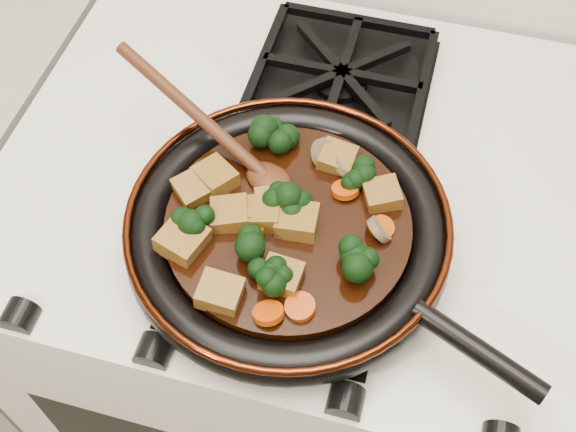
# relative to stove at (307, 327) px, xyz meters

# --- Properties ---
(stove) EXTENTS (0.76, 0.60, 0.90)m
(stove) POSITION_rel_stove_xyz_m (0.00, 0.00, 0.00)
(stove) COLOR silver
(stove) RESTS_ON ground
(burner_grate_front) EXTENTS (0.23, 0.23, 0.03)m
(burner_grate_front) POSITION_rel_stove_xyz_m (0.00, -0.14, 0.46)
(burner_grate_front) COLOR black
(burner_grate_front) RESTS_ON stove
(burner_grate_back) EXTENTS (0.23, 0.23, 0.03)m
(burner_grate_back) POSITION_rel_stove_xyz_m (0.00, 0.14, 0.46)
(burner_grate_back) COLOR black
(burner_grate_back) RESTS_ON stove
(skillet) EXTENTS (0.45, 0.35, 0.05)m
(skillet) POSITION_rel_stove_xyz_m (0.00, -0.13, 0.49)
(skillet) COLOR black
(skillet) RESTS_ON burner_grate_front
(braising_sauce) EXTENTS (0.26, 0.26, 0.02)m
(braising_sauce) POSITION_rel_stove_xyz_m (-0.00, -0.13, 0.50)
(braising_sauce) COLOR black
(braising_sauce) RESTS_ON skillet
(tofu_cube_0) EXTENTS (0.05, 0.05, 0.02)m
(tofu_cube_0) POSITION_rel_stove_xyz_m (-0.02, -0.11, 0.52)
(tofu_cube_0) COLOR brown
(tofu_cube_0) RESTS_ON braising_sauce
(tofu_cube_1) EXTENTS (0.04, 0.04, 0.03)m
(tofu_cube_1) POSITION_rel_stove_xyz_m (0.03, -0.03, 0.52)
(tofu_cube_1) COLOR brown
(tofu_cube_1) RESTS_ON braising_sauce
(tofu_cube_2) EXTENTS (0.04, 0.04, 0.03)m
(tofu_cube_2) POSITION_rel_stove_xyz_m (-0.03, -0.13, 0.52)
(tofu_cube_2) COLOR brown
(tofu_cube_2) RESTS_ON braising_sauce
(tofu_cube_3) EXTENTS (0.06, 0.06, 0.03)m
(tofu_cube_3) POSITION_rel_stove_xyz_m (-0.09, -0.10, 0.52)
(tofu_cube_3) COLOR brown
(tofu_cube_3) RESTS_ON braising_sauce
(tofu_cube_4) EXTENTS (0.05, 0.04, 0.03)m
(tofu_cube_4) POSITION_rel_stove_xyz_m (0.01, -0.13, 0.52)
(tofu_cube_4) COLOR brown
(tofu_cube_4) RESTS_ON braising_sauce
(tofu_cube_5) EXTENTS (0.05, 0.05, 0.03)m
(tofu_cube_5) POSITION_rel_stove_xyz_m (-0.06, -0.14, 0.52)
(tofu_cube_5) COLOR brown
(tofu_cube_5) RESTS_ON braising_sauce
(tofu_cube_6) EXTENTS (0.04, 0.04, 0.03)m
(tofu_cube_6) POSITION_rel_stove_xyz_m (-0.04, -0.23, 0.52)
(tofu_cube_6) COLOR brown
(tofu_cube_6) RESTS_ON braising_sauce
(tofu_cube_7) EXTENTS (0.05, 0.05, 0.03)m
(tofu_cube_7) POSITION_rel_stove_xyz_m (-0.11, -0.12, 0.52)
(tofu_cube_7) COLOR brown
(tofu_cube_7) RESTS_ON braising_sauce
(tofu_cube_8) EXTENTS (0.05, 0.05, 0.02)m
(tofu_cube_8) POSITION_rel_stove_xyz_m (0.09, -0.07, 0.52)
(tofu_cube_8) COLOR brown
(tofu_cube_8) RESTS_ON braising_sauce
(tofu_cube_9) EXTENTS (0.05, 0.05, 0.03)m
(tofu_cube_9) POSITION_rel_stove_xyz_m (-0.03, -0.13, 0.52)
(tofu_cube_9) COLOR brown
(tofu_cube_9) RESTS_ON braising_sauce
(tofu_cube_10) EXTENTS (0.04, 0.04, 0.02)m
(tofu_cube_10) POSITION_rel_stove_xyz_m (0.01, -0.19, 0.52)
(tofu_cube_10) COLOR brown
(tofu_cube_10) RESTS_ON braising_sauce
(tofu_cube_11) EXTENTS (0.06, 0.05, 0.03)m
(tofu_cube_11) POSITION_rel_stove_xyz_m (-0.10, -0.18, 0.52)
(tofu_cube_11) COLOR brown
(tofu_cube_11) RESTS_ON braising_sauce
(broccoli_floret_0) EXTENTS (0.09, 0.08, 0.07)m
(broccoli_floret_0) POSITION_rel_stove_xyz_m (-0.09, -0.16, 0.52)
(broccoli_floret_0) COLOR black
(broccoli_floret_0) RESTS_ON braising_sauce
(broccoli_floret_1) EXTENTS (0.08, 0.08, 0.07)m
(broccoli_floret_1) POSITION_rel_stove_xyz_m (-0.03, -0.17, 0.52)
(broccoli_floret_1) COLOR black
(broccoli_floret_1) RESTS_ON braising_sauce
(broccoli_floret_2) EXTENTS (0.06, 0.06, 0.05)m
(broccoli_floret_2) POSITION_rel_stove_xyz_m (0.06, -0.05, 0.52)
(broccoli_floret_2) COLOR black
(broccoli_floret_2) RESTS_ON braising_sauce
(broccoli_floret_3) EXTENTS (0.09, 0.09, 0.07)m
(broccoli_floret_3) POSITION_rel_stove_xyz_m (-0.04, -0.03, 0.52)
(broccoli_floret_3) COLOR black
(broccoli_floret_3) RESTS_ON braising_sauce
(broccoli_floret_4) EXTENTS (0.08, 0.07, 0.06)m
(broccoli_floret_4) POSITION_rel_stove_xyz_m (0.08, -0.16, 0.52)
(broccoli_floret_4) COLOR black
(broccoli_floret_4) RESTS_ON braising_sauce
(broccoli_floret_5) EXTENTS (0.07, 0.07, 0.07)m
(broccoli_floret_5) POSITION_rel_stove_xyz_m (0.00, -0.20, 0.52)
(broccoli_floret_5) COLOR black
(broccoli_floret_5) RESTS_ON braising_sauce
(broccoli_floret_6) EXTENTS (0.07, 0.06, 0.06)m
(broccoli_floret_6) POSITION_rel_stove_xyz_m (-0.01, -0.11, 0.52)
(broccoli_floret_6) COLOR black
(broccoli_floret_6) RESTS_ON braising_sauce
(carrot_coin_0) EXTENTS (0.03, 0.03, 0.02)m
(carrot_coin_0) POSITION_rel_stove_xyz_m (-0.03, -0.14, 0.51)
(carrot_coin_0) COLOR #BC3B05
(carrot_coin_0) RESTS_ON braising_sauce
(carrot_coin_1) EXTENTS (0.03, 0.03, 0.02)m
(carrot_coin_1) POSITION_rel_stove_xyz_m (0.10, -0.11, 0.51)
(carrot_coin_1) COLOR #BC3B05
(carrot_coin_1) RESTS_ON braising_sauce
(carrot_coin_2) EXTENTS (0.03, 0.03, 0.01)m
(carrot_coin_2) POSITION_rel_stove_xyz_m (0.04, -0.22, 0.51)
(carrot_coin_2) COLOR #BC3B05
(carrot_coin_2) RESTS_ON braising_sauce
(carrot_coin_3) EXTENTS (0.03, 0.03, 0.02)m
(carrot_coin_3) POSITION_rel_stove_xyz_m (0.05, -0.07, 0.51)
(carrot_coin_3) COLOR #BC3B05
(carrot_coin_3) RESTS_ON braising_sauce
(carrot_coin_4) EXTENTS (0.03, 0.03, 0.02)m
(carrot_coin_4) POSITION_rel_stove_xyz_m (0.01, -0.24, 0.51)
(carrot_coin_4) COLOR #BC3B05
(carrot_coin_4) RESTS_ON braising_sauce
(mushroom_slice_0) EXTENTS (0.05, 0.05, 0.02)m
(mushroom_slice_0) POSITION_rel_stove_xyz_m (0.05, -0.04, 0.52)
(mushroom_slice_0) COLOR brown
(mushroom_slice_0) RESTS_ON braising_sauce
(mushroom_slice_1) EXTENTS (0.04, 0.04, 0.03)m
(mushroom_slice_1) POSITION_rel_stove_xyz_m (0.09, -0.11, 0.52)
(mushroom_slice_1) COLOR brown
(mushroom_slice_1) RESTS_ON braising_sauce
(mushroom_slice_2) EXTENTS (0.04, 0.04, 0.03)m
(mushroom_slice_2) POSITION_rel_stove_xyz_m (0.02, -0.03, 0.52)
(mushroom_slice_2) COLOR brown
(mushroom_slice_2) RESTS_ON braising_sauce
(mushroom_slice_3) EXTENTS (0.05, 0.04, 0.03)m
(mushroom_slice_3) POSITION_rel_stove_xyz_m (0.02, -0.03, 0.52)
(mushroom_slice_3) COLOR brown
(mushroom_slice_3) RESTS_ON braising_sauce
(wooden_spoon) EXTENTS (0.14, 0.08, 0.23)m
(wooden_spoon) POSITION_rel_stove_xyz_m (-0.09, -0.05, 0.53)
(wooden_spoon) COLOR #451F0E
(wooden_spoon) RESTS_ON braising_sauce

